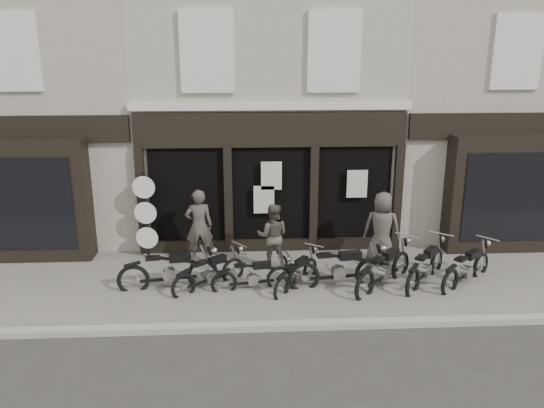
{
  "coord_description": "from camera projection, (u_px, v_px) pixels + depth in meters",
  "views": [
    {
      "loc": [
        -0.72,
        -10.84,
        5.38
      ],
      "look_at": [
        -0.05,
        1.6,
        1.82
      ],
      "focal_mm": 35.0,
      "sensor_mm": 36.0,
      "label": 1
    }
  ],
  "objects": [
    {
      "name": "motorcycle_5",
      "position": [
        384.0,
        272.0,
        12.37
      ],
      "size": [
        1.84,
        1.82,
        1.12
      ],
      "rotation": [
        0.0,
        0.0,
        0.78
      ],
      "color": "black",
      "rests_on": "ground"
    },
    {
      "name": "kerb",
      "position": [
        282.0,
        326.0,
        10.7
      ],
      "size": [
        30.0,
        0.25,
        0.13
      ],
      "primitive_type": "cube",
      "color": "gray",
      "rests_on": "ground_plane"
    },
    {
      "name": "motorcycle_6",
      "position": [
        426.0,
        269.0,
        12.58
      ],
      "size": [
        1.63,
        1.87,
        1.07
      ],
      "rotation": [
        0.0,
        0.0,
        0.88
      ],
      "color": "black",
      "rests_on": "ground"
    },
    {
      "name": "pavement",
      "position": [
        276.0,
        282.0,
        12.77
      ],
      "size": [
        30.0,
        4.2,
        0.12
      ],
      "primitive_type": "cube",
      "color": "#615C55",
      "rests_on": "ground_plane"
    },
    {
      "name": "central_building",
      "position": [
        266.0,
        96.0,
        16.51
      ],
      "size": [
        7.3,
        6.22,
        8.34
      ],
      "color": "#A89E90",
      "rests_on": "ground"
    },
    {
      "name": "advert_sign_post",
      "position": [
        146.0,
        220.0,
        13.84
      ],
      "size": [
        0.59,
        0.38,
        2.43
      ],
      "rotation": [
        0.0,
        0.0,
        -0.1
      ],
      "color": "black",
      "rests_on": "ground"
    },
    {
      "name": "motorcycle_7",
      "position": [
        467.0,
        271.0,
        12.53
      ],
      "size": [
        1.8,
        1.58,
        1.03
      ],
      "rotation": [
        0.0,
        0.0,
        0.69
      ],
      "color": "black",
      "rests_on": "ground"
    },
    {
      "name": "motorcycle_4",
      "position": [
        339.0,
        272.0,
        12.37
      ],
      "size": [
        2.37,
        0.69,
        1.14
      ],
      "rotation": [
        0.0,
        0.0,
        0.14
      ],
      "color": "black",
      "rests_on": "ground"
    },
    {
      "name": "man_right",
      "position": [
        382.0,
        228.0,
        13.52
      ],
      "size": [
        1.05,
        0.82,
        1.89
      ],
      "primitive_type": "imported",
      "rotation": [
        0.0,
        0.0,
        2.88
      ],
      "color": "#433F38",
      "rests_on": "pavement"
    },
    {
      "name": "neighbour_right",
      "position": [
        466.0,
        97.0,
        16.8
      ],
      "size": [
        5.6,
        6.73,
        8.34
      ],
      "color": "#A09787",
      "rests_on": "ground"
    },
    {
      "name": "man_centre",
      "position": [
        273.0,
        236.0,
        13.33
      ],
      "size": [
        0.88,
        0.73,
        1.65
      ],
      "primitive_type": "imported",
      "rotation": [
        0.0,
        0.0,
        3.0
      ],
      "color": "#464239",
      "rests_on": "pavement"
    },
    {
      "name": "motorcycle_1",
      "position": [
        210.0,
        276.0,
        12.33
      ],
      "size": [
        1.72,
        1.45,
        0.97
      ],
      "rotation": [
        0.0,
        0.0,
        0.67
      ],
      "color": "black",
      "rests_on": "ground"
    },
    {
      "name": "motorcycle_0",
      "position": [
        170.0,
        274.0,
        12.28
      ],
      "size": [
        2.32,
        0.71,
        1.11
      ],
      "rotation": [
        0.0,
        0.0,
        0.16
      ],
      "color": "black",
      "rests_on": "ground"
    },
    {
      "name": "motorcycle_3",
      "position": [
        297.0,
        276.0,
        12.36
      ],
      "size": [
        1.31,
        1.61,
        0.9
      ],
      "rotation": [
        0.0,
        0.0,
        0.93
      ],
      "color": "black",
      "rests_on": "ground"
    },
    {
      "name": "neighbour_left",
      "position": [
        58.0,
        98.0,
        16.14
      ],
      "size": [
        5.6,
        6.73,
        8.34
      ],
      "color": "#A09787",
      "rests_on": "ground"
    },
    {
      "name": "man_left",
      "position": [
        199.0,
        226.0,
        13.64
      ],
      "size": [
        0.76,
        0.55,
        1.93
      ],
      "primitive_type": "imported",
      "rotation": [
        0.0,
        0.0,
        3.28
      ],
      "color": "#403934",
      "rests_on": "pavement"
    },
    {
      "name": "ground_plane",
      "position": [
        278.0,
        301.0,
        11.92
      ],
      "size": [
        90.0,
        90.0,
        0.0
      ],
      "primitive_type": "plane",
      "color": "#2D2B28",
      "rests_on": "ground"
    },
    {
      "name": "motorcycle_2",
      "position": [
        253.0,
        278.0,
        12.23
      ],
      "size": [
        1.89,
        0.61,
        0.91
      ],
      "rotation": [
        0.0,
        0.0,
        0.17
      ],
      "color": "black",
      "rests_on": "ground"
    }
  ]
}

